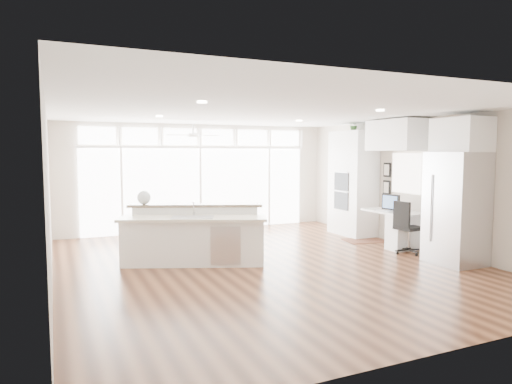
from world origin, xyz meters
name	(u,v)px	position (x,y,z in m)	size (l,w,h in m)	color
floor	(266,264)	(0.00, 0.00, -0.01)	(7.00, 8.00, 0.02)	#442414
ceiling	(266,112)	(0.00, 0.00, 2.70)	(7.00, 8.00, 0.02)	white
wall_back	(199,177)	(0.00, 4.00, 1.35)	(7.00, 0.04, 2.70)	beige
wall_front	(444,219)	(0.00, -4.00, 1.35)	(7.00, 0.04, 2.70)	beige
wall_left	(49,197)	(-3.50, 0.00, 1.35)	(0.04, 8.00, 2.70)	beige
wall_right	(418,183)	(3.50, 0.00, 1.35)	(0.04, 8.00, 2.70)	beige
glass_wall	(200,189)	(0.00, 3.94, 1.05)	(5.80, 0.06, 2.08)	white
transom_row	(199,137)	(0.00, 3.94, 2.38)	(5.90, 0.06, 0.40)	white
desk_window	(407,173)	(3.46, 0.30, 1.55)	(0.04, 0.85, 0.85)	silver
ceiling_fan	(193,131)	(-0.50, 2.80, 2.48)	(1.16, 1.16, 0.32)	white
recessed_lights	(262,114)	(0.00, 0.20, 2.68)	(3.40, 3.00, 0.02)	white
oven_cabinet	(353,183)	(3.17, 1.80, 1.25)	(0.64, 1.20, 2.50)	white
desk_nook	(393,228)	(3.13, 0.30, 0.38)	(0.72, 1.30, 0.76)	white
upper_cabinets	(397,135)	(3.17, 0.30, 2.35)	(0.64, 1.30, 0.64)	white
refrigerator	(456,208)	(3.11, -1.35, 1.00)	(0.76, 0.90, 2.00)	silver
fridge_cabinet	(462,135)	(3.17, -1.35, 2.30)	(0.64, 0.90, 0.60)	white
framed_photos	(387,179)	(3.46, 0.92, 1.40)	(0.06, 0.22, 0.80)	black
kitchen_island	(193,235)	(-1.18, 0.55, 0.52)	(2.59, 0.98, 1.03)	white
rug	(364,240)	(2.95, 1.03, 0.01)	(0.88, 0.64, 0.01)	#3A1B12
office_chair	(409,227)	(2.96, -0.35, 0.51)	(0.54, 0.49, 1.03)	black
fishbowl	(144,197)	(-1.90, 1.29, 1.16)	(0.26, 0.26, 0.26)	silver
monitor	(391,202)	(3.05, 0.30, 0.95)	(0.08, 0.45, 0.38)	black
keyboard	(384,211)	(2.88, 0.30, 0.77)	(0.13, 0.33, 0.02)	silver
potted_plant	(354,126)	(3.17, 1.80, 2.62)	(0.27, 0.30, 0.23)	#35622A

